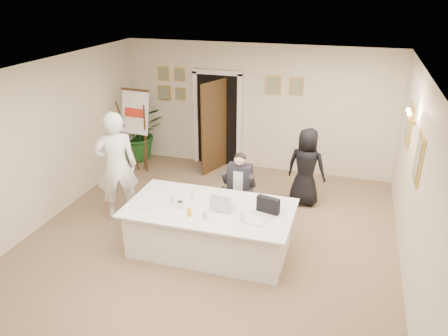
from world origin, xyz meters
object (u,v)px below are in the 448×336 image
at_px(standing_man, 116,166).
at_px(laptop_bag, 268,205).
at_px(standing_woman, 306,167).
at_px(oj_glass, 189,212).
at_px(conference_table, 210,228).
at_px(laptop, 222,200).
at_px(steel_jug, 180,205).
at_px(seated_man, 239,188).
at_px(potted_palm, 139,132).
at_px(paper_stack, 254,220).
at_px(flip_chart, 139,135).

relative_size(standing_man, laptop_bag, 5.64).
height_order(standing_woman, oj_glass, standing_woman).
xyz_separation_m(conference_table, laptop, (0.20, 0.03, 0.52)).
distance_m(standing_man, steel_jug, 1.66).
xyz_separation_m(seated_man, standing_woman, (1.03, 1.06, 0.10)).
height_order(seated_man, standing_woman, standing_woman).
distance_m(standing_woman, potted_palm, 4.29).
xyz_separation_m(standing_man, paper_stack, (2.67, -0.79, -0.20)).
relative_size(conference_table, laptop, 7.30).
bearing_deg(steel_jug, laptop, 17.04).
relative_size(laptop, oj_glass, 2.72).
bearing_deg(seated_man, standing_woman, 47.35).
distance_m(potted_palm, oj_glass, 4.51).
xyz_separation_m(laptop_bag, paper_stack, (-0.14, -0.33, -0.11)).
relative_size(seated_man, oj_glass, 10.16).
bearing_deg(conference_table, potted_palm, 131.53).
xyz_separation_m(laptop_bag, steel_jug, (-1.32, -0.26, -0.07)).
height_order(potted_palm, oj_glass, potted_palm).
relative_size(potted_palm, paper_stack, 4.18).
distance_m(standing_man, laptop_bag, 2.84).
height_order(seated_man, laptop, seated_man).
bearing_deg(oj_glass, paper_stack, 7.60).
xyz_separation_m(potted_palm, laptop, (3.09, -3.23, 0.25)).
relative_size(flip_chart, laptop_bag, 5.29).
bearing_deg(conference_table, flip_chart, 134.33).
distance_m(conference_table, standing_man, 2.08).
height_order(conference_table, laptop, laptop).
height_order(seated_man, oj_glass, seated_man).
distance_m(conference_table, oj_glass, 0.60).
distance_m(seated_man, paper_stack, 1.35).
height_order(conference_table, seated_man, seated_man).
distance_m(laptop_bag, paper_stack, 0.38).
bearing_deg(laptop, standing_woman, 68.14).
bearing_deg(standing_man, laptop, 132.77).
bearing_deg(paper_stack, flip_chart, 139.47).
height_order(standing_man, standing_woman, standing_man).
xyz_separation_m(standing_man, standing_woman, (3.14, 1.50, -0.24)).
distance_m(paper_stack, oj_glass, 0.96).
bearing_deg(standing_man, flip_chart, -106.94).
bearing_deg(paper_stack, standing_man, 163.50).
height_order(standing_woman, paper_stack, standing_woman).
relative_size(seated_man, laptop_bag, 3.75).
height_order(seated_man, potted_palm, potted_palm).
bearing_deg(flip_chart, paper_stack, -40.53).
xyz_separation_m(conference_table, oj_glass, (-0.20, -0.35, 0.45)).
bearing_deg(standing_woman, oj_glass, 70.26).
distance_m(standing_man, potted_palm, 2.89).
xyz_separation_m(laptop, oj_glass, (-0.40, -0.39, -0.07)).
bearing_deg(laptop_bag, seated_man, 142.05).
xyz_separation_m(standing_man, laptop, (2.11, -0.53, -0.08)).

